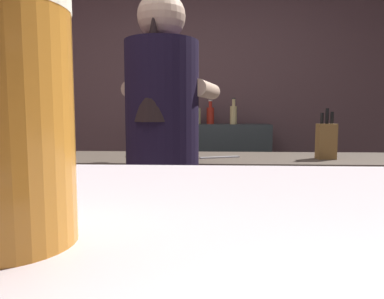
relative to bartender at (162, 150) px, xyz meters
The scene contains 12 objects.
wall_back 1.89m from the bartender, 89.78° to the left, with size 5.20×0.10×2.70m, color brown.
prep_counter 0.79m from the bartender, 51.91° to the left, with size 2.10×0.60×0.90m, color #4B4036.
back_shelf 1.67m from the bartender, 79.80° to the left, with size 0.96×0.36×1.06m, color #333D3F.
bartender is the anchor object (origin of this frame).
knife_block 0.97m from the bartender, 24.04° to the left, with size 0.10×0.08×0.29m.
mixing_bowl 0.52m from the bartender, 107.90° to the left, with size 0.19×0.19×0.05m, color silver.
chefs_knife 0.50m from the bartender, 55.26° to the left, with size 0.24×0.03×0.01m, color silver.
pint_glass_far 1.45m from the bartender, 85.70° to the right, with size 0.07×0.07×0.14m.
bottle_olive_oil 1.64m from the bartender, 89.41° to the left, with size 0.07×0.07×0.19m.
bottle_vinegar 1.59m from the bartender, 86.23° to the left, with size 0.08×0.08×0.22m.
bottle_hot_sauce 1.61m from the bartender, 74.25° to the left, with size 0.06×0.06×0.24m.
bottle_soy 1.67m from the bartender, 82.10° to the left, with size 0.07×0.07×0.22m.
Camera 1 is at (0.21, -1.28, 1.15)m, focal length 32.88 mm.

